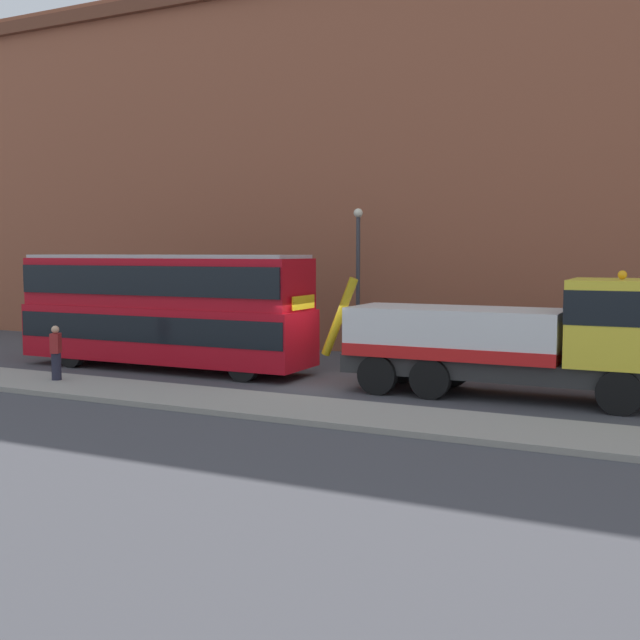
% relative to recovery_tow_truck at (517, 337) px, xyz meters
% --- Properties ---
extents(ground_plane, '(120.00, 120.00, 0.00)m').
position_rel_recovery_tow_truck_xyz_m(ground_plane, '(-5.92, -0.13, -1.76)').
color(ground_plane, '#424247').
extents(near_kerb, '(60.00, 2.80, 0.15)m').
position_rel_recovery_tow_truck_xyz_m(near_kerb, '(-5.92, -4.33, -1.68)').
color(near_kerb, gray).
rests_on(near_kerb, ground_plane).
extents(building_facade, '(60.00, 1.50, 16.00)m').
position_rel_recovery_tow_truck_xyz_m(building_facade, '(-5.92, 7.78, 6.31)').
color(building_facade, '#935138').
rests_on(building_facade, ground_plane).
extents(recovery_tow_truck, '(10.16, 2.76, 3.67)m').
position_rel_recovery_tow_truck_xyz_m(recovery_tow_truck, '(0.00, 0.00, 0.00)').
color(recovery_tow_truck, '#2D2D2D').
rests_on(recovery_tow_truck, ground_plane).
extents(double_decker_bus, '(11.08, 2.70, 4.06)m').
position_rel_recovery_tow_truck_xyz_m(double_decker_bus, '(-12.35, -0.01, 0.47)').
color(double_decker_bus, '#B70C19').
rests_on(double_decker_bus, ground_plane).
extents(pedestrian_onlooker, '(0.42, 0.48, 1.71)m').
position_rel_recovery_tow_truck_xyz_m(pedestrian_onlooker, '(-13.44, -4.05, -0.77)').
color(pedestrian_onlooker, '#232333').
rests_on(pedestrian_onlooker, near_kerb).
extents(street_lamp, '(0.36, 0.36, 5.83)m').
position_rel_recovery_tow_truck_xyz_m(street_lamp, '(-7.32, 5.59, 1.71)').
color(street_lamp, '#38383D').
rests_on(street_lamp, ground_plane).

